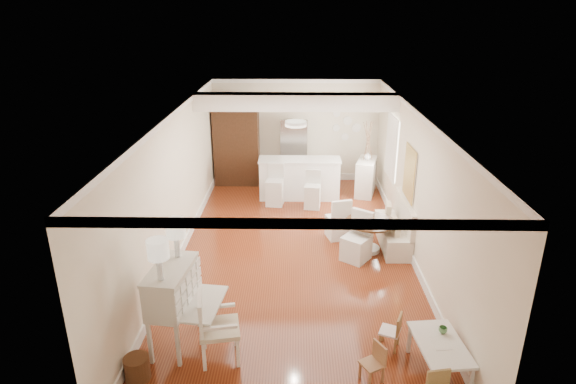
{
  "coord_description": "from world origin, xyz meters",
  "views": [
    {
      "loc": [
        0.01,
        -8.4,
        4.56
      ],
      "look_at": [
        -0.14,
        0.3,
        1.22
      ],
      "focal_mm": 30.0,
      "sensor_mm": 36.0,
      "label": 1
    }
  ],
  "objects_px": {
    "wicker_basket": "(137,368)",
    "pantry_cabinet": "(237,143)",
    "kids_chair_a": "(372,363)",
    "dining_table": "(369,236)",
    "slip_chair_near": "(357,237)",
    "sideboard": "(366,177)",
    "kids_chair_b": "(390,331)",
    "bar_stool_left": "(275,185)",
    "bar_stool_right": "(312,190)",
    "breakfast_counter": "(300,178)",
    "fridge": "(307,152)",
    "kids_table": "(438,358)",
    "slip_chair_far": "(338,217)",
    "secretary_bureau": "(174,307)",
    "gustavian_armchair": "(219,327)"
  },
  "relations": [
    {
      "from": "slip_chair_near",
      "to": "pantry_cabinet",
      "type": "distance_m",
      "value": 5.18
    },
    {
      "from": "gustavian_armchair",
      "to": "pantry_cabinet",
      "type": "distance_m",
      "value": 7.21
    },
    {
      "from": "dining_table",
      "to": "breakfast_counter",
      "type": "xyz_separation_m",
      "value": [
        -1.37,
        2.9,
        0.19
      ]
    },
    {
      "from": "bar_stool_left",
      "to": "kids_chair_b",
      "type": "bearing_deg",
      "value": -64.27
    },
    {
      "from": "secretary_bureau",
      "to": "dining_table",
      "type": "bearing_deg",
      "value": 49.26
    },
    {
      "from": "slip_chair_far",
      "to": "sideboard",
      "type": "height_order",
      "value": "sideboard"
    },
    {
      "from": "slip_chair_near",
      "to": "slip_chair_far",
      "type": "distance_m",
      "value": 1.01
    },
    {
      "from": "slip_chair_far",
      "to": "slip_chair_near",
      "type": "bearing_deg",
      "value": 89.96
    },
    {
      "from": "wicker_basket",
      "to": "sideboard",
      "type": "relative_size",
      "value": 0.34
    },
    {
      "from": "kids_table",
      "to": "kids_chair_a",
      "type": "distance_m",
      "value": 0.91
    },
    {
      "from": "gustavian_armchair",
      "to": "bar_stool_left",
      "type": "xyz_separation_m",
      "value": [
        0.51,
        5.58,
        0.01
      ]
    },
    {
      "from": "wicker_basket",
      "to": "pantry_cabinet",
      "type": "bearing_deg",
      "value": 86.61
    },
    {
      "from": "slip_chair_far",
      "to": "pantry_cabinet",
      "type": "bearing_deg",
      "value": -69.34
    },
    {
      "from": "dining_table",
      "to": "sideboard",
      "type": "distance_m",
      "value": 3.22
    },
    {
      "from": "slip_chair_far",
      "to": "pantry_cabinet",
      "type": "height_order",
      "value": "pantry_cabinet"
    },
    {
      "from": "slip_chair_near",
      "to": "breakfast_counter",
      "type": "height_order",
      "value": "breakfast_counter"
    },
    {
      "from": "kids_chair_a",
      "to": "dining_table",
      "type": "height_order",
      "value": "dining_table"
    },
    {
      "from": "breakfast_counter",
      "to": "pantry_cabinet",
      "type": "xyz_separation_m",
      "value": [
        -1.7,
        1.08,
        0.63
      ]
    },
    {
      "from": "bar_stool_right",
      "to": "sideboard",
      "type": "height_order",
      "value": "sideboard"
    },
    {
      "from": "sideboard",
      "to": "dining_table",
      "type": "bearing_deg",
      "value": -80.95
    },
    {
      "from": "pantry_cabinet",
      "to": "slip_chair_near",
      "type": "bearing_deg",
      "value": -57.35
    },
    {
      "from": "dining_table",
      "to": "breakfast_counter",
      "type": "height_order",
      "value": "breakfast_counter"
    },
    {
      "from": "wicker_basket",
      "to": "bar_stool_right",
      "type": "height_order",
      "value": "bar_stool_right"
    },
    {
      "from": "dining_table",
      "to": "secretary_bureau",
      "type": "bearing_deg",
      "value": -137.59
    },
    {
      "from": "gustavian_armchair",
      "to": "bar_stool_right",
      "type": "distance_m",
      "value": 5.59
    },
    {
      "from": "kids_chair_a",
      "to": "wicker_basket",
      "type": "bearing_deg",
      "value": -119.08
    },
    {
      "from": "bar_stool_right",
      "to": "pantry_cabinet",
      "type": "relative_size",
      "value": 0.4
    },
    {
      "from": "dining_table",
      "to": "slip_chair_near",
      "type": "height_order",
      "value": "slip_chair_near"
    },
    {
      "from": "slip_chair_near",
      "to": "sideboard",
      "type": "xyz_separation_m",
      "value": [
        0.65,
        3.54,
        -0.02
      ]
    },
    {
      "from": "kids_chair_b",
      "to": "breakfast_counter",
      "type": "xyz_separation_m",
      "value": [
        -1.25,
        5.82,
        0.23
      ]
    },
    {
      "from": "bar_stool_left",
      "to": "bar_stool_right",
      "type": "xyz_separation_m",
      "value": [
        0.92,
        -0.18,
        -0.05
      ]
    },
    {
      "from": "kids_chair_a",
      "to": "kids_chair_b",
      "type": "xyz_separation_m",
      "value": [
        0.35,
        0.67,
        0.01
      ]
    },
    {
      "from": "secretary_bureau",
      "to": "slip_chair_near",
      "type": "bearing_deg",
      "value": 48.45
    },
    {
      "from": "gustavian_armchair",
      "to": "kids_chair_b",
      "type": "xyz_separation_m",
      "value": [
        2.38,
        0.25,
        -0.22
      ]
    },
    {
      "from": "bar_stool_left",
      "to": "bar_stool_right",
      "type": "bearing_deg",
      "value": -4.56
    },
    {
      "from": "kids_table",
      "to": "sideboard",
      "type": "height_order",
      "value": "sideboard"
    },
    {
      "from": "breakfast_counter",
      "to": "fridge",
      "type": "relative_size",
      "value": 1.14
    },
    {
      "from": "kids_table",
      "to": "kids_chair_a",
      "type": "bearing_deg",
      "value": -170.74
    },
    {
      "from": "kids_chair_b",
      "to": "sideboard",
      "type": "relative_size",
      "value": 0.59
    },
    {
      "from": "kids_table",
      "to": "breakfast_counter",
      "type": "height_order",
      "value": "breakfast_counter"
    },
    {
      "from": "gustavian_armchair",
      "to": "bar_stool_right",
      "type": "bearing_deg",
      "value": -25.39
    },
    {
      "from": "slip_chair_near",
      "to": "slip_chair_far",
      "type": "xyz_separation_m",
      "value": [
        -0.28,
        0.97,
        -0.03
      ]
    },
    {
      "from": "wicker_basket",
      "to": "pantry_cabinet",
      "type": "height_order",
      "value": "pantry_cabinet"
    },
    {
      "from": "fridge",
      "to": "sideboard",
      "type": "relative_size",
      "value": 1.86
    },
    {
      "from": "wicker_basket",
      "to": "pantry_cabinet",
      "type": "xyz_separation_m",
      "value": [
        0.45,
        7.59,
        0.98
      ]
    },
    {
      "from": "fridge",
      "to": "kids_chair_b",
      "type": "bearing_deg",
      "value": -81.27
    },
    {
      "from": "kids_table",
      "to": "slip_chair_far",
      "type": "distance_m",
      "value": 4.2
    },
    {
      "from": "gustavian_armchair",
      "to": "breakfast_counter",
      "type": "xyz_separation_m",
      "value": [
        1.12,
        6.08,
        0.01
      ]
    },
    {
      "from": "dining_table",
      "to": "bar_stool_left",
      "type": "distance_m",
      "value": 3.12
    },
    {
      "from": "kids_table",
      "to": "kids_chair_b",
      "type": "relative_size",
      "value": 1.72
    }
  ]
}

